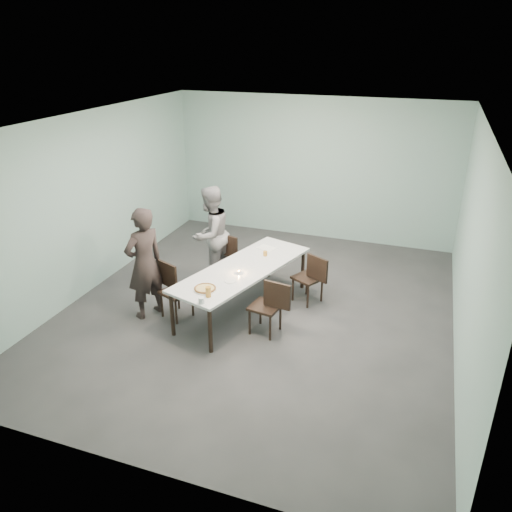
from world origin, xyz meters
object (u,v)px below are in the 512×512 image
(chair_near_left, at_px, (173,286))
(water_tumbler, at_px, (201,301))
(chair_far_left, at_px, (233,256))
(chair_far_right, at_px, (312,275))
(diner_far, at_px, (211,234))
(pizza, at_px, (205,289))
(tealight, at_px, (239,272))
(table, at_px, (243,271))
(diner_near, at_px, (145,263))
(side_plate, at_px, (230,281))
(chair_near_right, at_px, (270,304))
(beer_glass, at_px, (208,292))
(amber_tumbler, at_px, (265,253))

(chair_near_left, distance_m, water_tumbler, 1.17)
(chair_far_left, distance_m, chair_far_right, 1.54)
(diner_far, bearing_deg, water_tumbler, 36.34)
(pizza, relative_size, tealight, 6.07)
(table, xyz_separation_m, water_tumbler, (-0.12, -1.26, 0.10))
(diner_near, height_order, diner_far, diner_near)
(pizza, relative_size, side_plate, 1.89)
(chair_near_left, relative_size, chair_near_right, 1.00)
(chair_near_right, height_order, diner_far, diner_far)
(chair_near_left, distance_m, chair_near_right, 1.61)
(beer_glass, bearing_deg, pizza, 127.21)
(side_plate, bearing_deg, table, 89.30)
(side_plate, bearing_deg, diner_near, -173.92)
(chair_near_left, distance_m, side_plate, 1.01)
(diner_near, relative_size, beer_glass, 11.92)
(chair_near_right, bearing_deg, chair_near_left, 8.51)
(chair_far_left, relative_size, pizza, 2.56)
(chair_far_left, bearing_deg, chair_near_right, -33.41)
(table, distance_m, side_plate, 0.51)
(pizza, height_order, beer_glass, beer_glass)
(water_tumbler, height_order, tealight, water_tumbler)
(diner_far, bearing_deg, amber_tumbler, 89.97)
(beer_glass, bearing_deg, amber_tumbler, 79.54)
(chair_near_left, relative_size, chair_far_right, 1.00)
(diner_far, height_order, pizza, diner_far)
(diner_far, bearing_deg, diner_near, -0.36)
(chair_near_left, distance_m, pizza, 0.86)
(diner_near, distance_m, amber_tumbler, 1.96)
(water_tumbler, bearing_deg, amber_tumbler, 80.40)
(table, distance_m, tealight, 0.23)
(chair_near_right, relative_size, chair_far_right, 1.00)
(chair_near_left, bearing_deg, beer_glass, -9.96)
(chair_far_left, bearing_deg, side_plate, -51.97)
(amber_tumbler, bearing_deg, chair_near_left, -137.32)
(side_plate, bearing_deg, pizza, -122.65)
(chair_far_left, distance_m, water_tumbler, 2.21)
(chair_near_left, distance_m, tealight, 1.07)
(chair_near_left, xyz_separation_m, chair_far_left, (0.45, 1.41, 0.00))
(side_plate, height_order, tealight, tealight)
(chair_near_right, distance_m, water_tumbler, 1.09)
(chair_far_left, relative_size, amber_tumbler, 10.88)
(table, xyz_separation_m, chair_far_left, (-0.53, 0.89, -0.19))
(chair_far_left, relative_size, tealight, 15.54)
(table, relative_size, chair_far_right, 3.16)
(beer_glass, xyz_separation_m, tealight, (0.13, 0.84, -0.05))
(table, bearing_deg, beer_glass, -96.10)
(tealight, bearing_deg, chair_near_left, -162.99)
(tealight, bearing_deg, diner_far, 131.46)
(table, distance_m, diner_near, 1.52)
(pizza, xyz_separation_m, tealight, (0.26, 0.66, 0.00))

